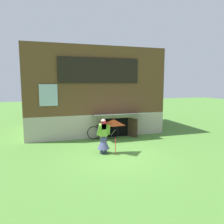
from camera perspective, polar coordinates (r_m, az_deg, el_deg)
ground_plane at (r=9.49m, az=1.36°, el=-11.04°), size 60.00×60.00×0.00m
log_house at (r=14.39m, az=-5.82°, el=5.53°), size 7.90×6.27×5.04m
person at (r=9.45m, az=-2.26°, el=-7.11°), size 0.60×0.52×1.51m
kite at (r=8.88m, az=0.47°, el=-4.48°), size 0.99×1.07×1.42m
bicycle_blue at (r=11.83m, az=-2.37°, el=-5.36°), size 1.69×0.40×0.78m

